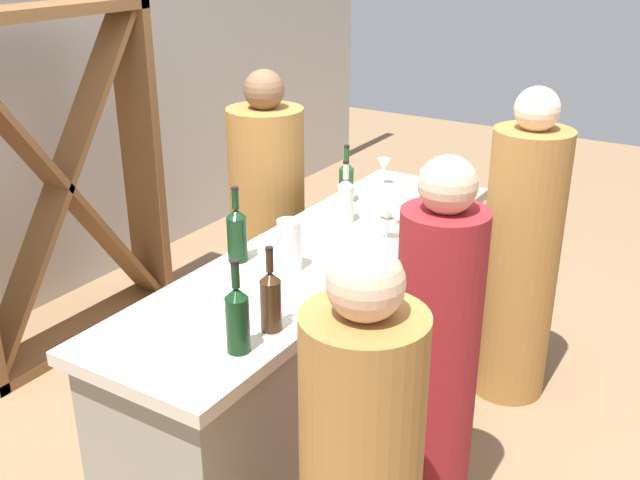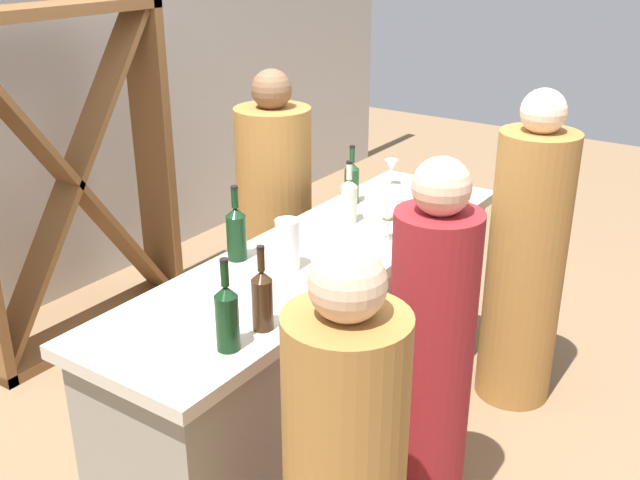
{
  "view_description": "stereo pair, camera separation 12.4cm",
  "coord_description": "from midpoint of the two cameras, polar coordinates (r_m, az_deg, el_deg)",
  "views": [
    {
      "loc": [
        -2.41,
        -1.51,
        2.18
      ],
      "look_at": [
        0.0,
        0.0,
        0.98
      ],
      "focal_mm": 41.78,
      "sensor_mm": 36.0,
      "label": 1
    },
    {
      "loc": [
        -2.34,
        -1.61,
        2.18
      ],
      "look_at": [
        0.0,
        0.0,
        0.98
      ],
      "focal_mm": 41.78,
      "sensor_mm": 36.0,
      "label": 2
    }
  ],
  "objects": [
    {
      "name": "ground_plane",
      "position": [
        3.58,
        1.03,
        -14.66
      ],
      "size": [
        12.0,
        12.0,
        0.0
      ],
      "primitive_type": "plane",
      "color": "#846647"
    },
    {
      "name": "wine_glass_near_center",
      "position": [
        3.34,
        7.11,
        2.61
      ],
      "size": [
        0.06,
        0.06,
        0.14
      ],
      "color": "white",
      "rests_on": "bar_counter"
    },
    {
      "name": "bar_counter",
      "position": [
        3.32,
        1.08,
        -8.19
      ],
      "size": [
        2.28,
        0.63,
        0.93
      ],
      "color": "gray",
      "rests_on": "ground"
    },
    {
      "name": "wine_bottle_second_right_clear_pale",
      "position": [
        3.38,
        3.28,
        3.11
      ],
      "size": [
        0.08,
        0.08,
        0.29
      ],
      "color": "#B7C6B2",
      "rests_on": "bar_counter"
    },
    {
      "name": "wine_glass_near_left",
      "position": [
        3.19,
        6.38,
        1.63
      ],
      "size": [
        0.08,
        0.08,
        0.14
      ],
      "color": "white",
      "rests_on": "bar_counter"
    },
    {
      "name": "person_left_guest",
      "position": [
        2.77,
        9.67,
        -9.82
      ],
      "size": [
        0.38,
        0.38,
        1.5
      ],
      "rotation": [
        0.0,
        0.0,
        1.29
      ],
      "color": "maroon",
      "rests_on": "ground"
    },
    {
      "name": "water_pitcher",
      "position": [
        2.91,
        -1.28,
        -0.36
      ],
      "size": [
        0.1,
        0.1,
        0.21
      ],
      "color": "silver",
      "rests_on": "bar_counter"
    },
    {
      "name": "wine_glass_far_left",
      "position": [
        3.9,
        6.39,
        5.59
      ],
      "size": [
        0.07,
        0.07,
        0.14
      ],
      "color": "white",
      "rests_on": "bar_counter"
    },
    {
      "name": "wine_bottle_second_left_amber_brown",
      "position": [
        2.47,
        -3.01,
        -4.47
      ],
      "size": [
        0.07,
        0.07,
        0.3
      ],
      "color": "#331E0F",
      "rests_on": "bar_counter"
    },
    {
      "name": "wine_glass_near_right",
      "position": [
        3.7,
        9.62,
        4.49
      ],
      "size": [
        0.07,
        0.07,
        0.15
      ],
      "color": "white",
      "rests_on": "bar_counter"
    },
    {
      "name": "person_server_behind",
      "position": [
        3.97,
        -2.57,
        0.98
      ],
      "size": [
        0.45,
        0.45,
        1.54
      ],
      "rotation": [
        0.0,
        0.0,
        -1.72
      ],
      "color": "#9E6B33",
      "rests_on": "ground"
    },
    {
      "name": "wine_bottle_leftmost_dark_green",
      "position": [
        2.36,
        -5.64,
        -5.8
      ],
      "size": [
        0.08,
        0.08,
        0.32
      ],
      "color": "black",
      "rests_on": "bar_counter"
    },
    {
      "name": "person_center_guest",
      "position": [
        3.67,
        16.41,
        -1.81
      ],
      "size": [
        0.45,
        0.45,
        1.54
      ],
      "rotation": [
        0.0,
        0.0,
        1.29
      ],
      "color": "#9E6B33",
      "rests_on": "ground"
    },
    {
      "name": "wine_bottle_rightmost_olive_green",
      "position": [
        3.62,
        3.43,
        4.49
      ],
      "size": [
        0.07,
        0.07,
        0.29
      ],
      "color": "#193D1E",
      "rests_on": "bar_counter"
    },
    {
      "name": "wine_bottle_center_dark_green",
      "position": [
        3.0,
        -5.25,
        0.62
      ],
      "size": [
        0.08,
        0.08,
        0.31
      ],
      "color": "black",
      "rests_on": "bar_counter"
    },
    {
      "name": "wine_rack",
      "position": [
        4.21,
        -17.75,
        4.26
      ],
      "size": [
        1.28,
        0.28,
        1.84
      ],
      "color": "brown",
      "rests_on": "ground"
    }
  ]
}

